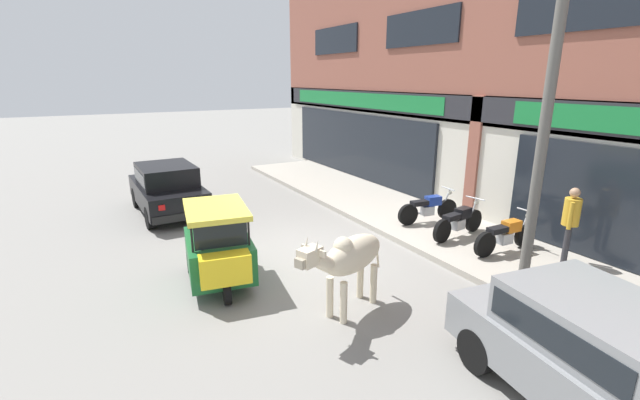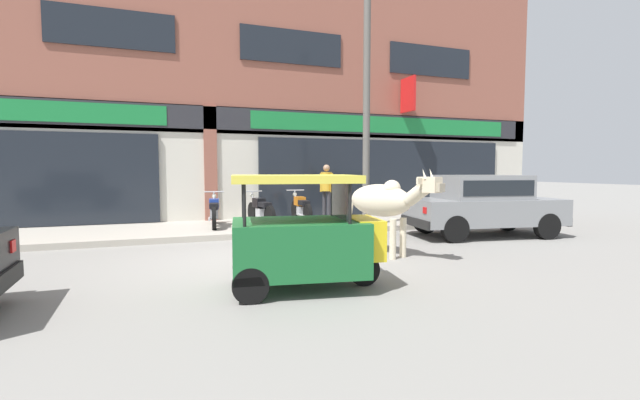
{
  "view_description": "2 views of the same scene",
  "coord_description": "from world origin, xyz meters",
  "px_view_note": "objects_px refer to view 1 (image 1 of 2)",
  "views": [
    {
      "loc": [
        7.97,
        -4.08,
        3.84
      ],
      "look_at": [
        -1.17,
        1.0,
        0.85
      ],
      "focal_mm": 24.0,
      "sensor_mm": 36.0,
      "label": 1
    },
    {
      "loc": [
        -1.29,
        -7.45,
        1.59
      ],
      "look_at": [
        1.82,
        1.0,
        0.95
      ],
      "focal_mm": 24.0,
      "sensor_mm": 36.0,
      "label": 2
    }
  ],
  "objects_px": {
    "car_0": "(167,187)",
    "motorcycle_0": "(428,208)",
    "auto_rickshaw": "(219,252)",
    "motorcycle_1": "(459,221)",
    "motorcycle_2": "(506,235)",
    "utility_pole": "(544,132)",
    "cow": "(350,257)",
    "car_1": "(599,354)",
    "pedestrian": "(571,217)"
  },
  "relations": [
    {
      "from": "auto_rickshaw",
      "to": "pedestrian",
      "type": "distance_m",
      "value": 7.05
    },
    {
      "from": "cow",
      "to": "motorcycle_1",
      "type": "relative_size",
      "value": 1.14
    },
    {
      "from": "auto_rickshaw",
      "to": "pedestrian",
      "type": "bearing_deg",
      "value": 66.53
    },
    {
      "from": "cow",
      "to": "motorcycle_1",
      "type": "distance_m",
      "value": 4.32
    },
    {
      "from": "motorcycle_1",
      "to": "pedestrian",
      "type": "bearing_deg",
      "value": 20.36
    },
    {
      "from": "auto_rickshaw",
      "to": "motorcycle_1",
      "type": "relative_size",
      "value": 1.16
    },
    {
      "from": "motorcycle_0",
      "to": "pedestrian",
      "type": "xyz_separation_m",
      "value": [
        3.34,
        0.68,
        0.6
      ]
    },
    {
      "from": "cow",
      "to": "pedestrian",
      "type": "distance_m",
      "value": 4.91
    },
    {
      "from": "car_0",
      "to": "motorcycle_0",
      "type": "distance_m",
      "value": 7.4
    },
    {
      "from": "utility_pole",
      "to": "car_0",
      "type": "bearing_deg",
      "value": -150.84
    },
    {
      "from": "car_1",
      "to": "utility_pole",
      "type": "relative_size",
      "value": 0.66
    },
    {
      "from": "cow",
      "to": "motorcycle_0",
      "type": "height_order",
      "value": "cow"
    },
    {
      "from": "car_1",
      "to": "auto_rickshaw",
      "type": "bearing_deg",
      "value": -152.35
    },
    {
      "from": "cow",
      "to": "car_0",
      "type": "xyz_separation_m",
      "value": [
        -7.19,
        -1.63,
        -0.19
      ]
    },
    {
      "from": "car_0",
      "to": "utility_pole",
      "type": "xyz_separation_m",
      "value": [
        8.29,
        4.63,
        2.18
      ]
    },
    {
      "from": "car_0",
      "to": "auto_rickshaw",
      "type": "xyz_separation_m",
      "value": [
        5.11,
        0.03,
        -0.15
      ]
    },
    {
      "from": "pedestrian",
      "to": "motorcycle_1",
      "type": "bearing_deg",
      "value": -159.64
    },
    {
      "from": "cow",
      "to": "utility_pole",
      "type": "xyz_separation_m",
      "value": [
        1.11,
        3.0,
        1.99
      ]
    },
    {
      "from": "auto_rickshaw",
      "to": "motorcycle_1",
      "type": "xyz_separation_m",
      "value": [
        0.64,
        5.65,
        -0.14
      ]
    },
    {
      "from": "motorcycle_1",
      "to": "cow",
      "type": "bearing_deg",
      "value": -70.6
    },
    {
      "from": "cow",
      "to": "motorcycle_1",
      "type": "xyz_separation_m",
      "value": [
        -1.43,
        4.05,
        -0.48
      ]
    },
    {
      "from": "motorcycle_2",
      "to": "pedestrian",
      "type": "relative_size",
      "value": 1.13
    },
    {
      "from": "auto_rickshaw",
      "to": "motorcycle_2",
      "type": "height_order",
      "value": "auto_rickshaw"
    },
    {
      "from": "car_0",
      "to": "pedestrian",
      "type": "distance_m",
      "value": 10.24
    },
    {
      "from": "motorcycle_1",
      "to": "motorcycle_2",
      "type": "relative_size",
      "value": 1.0
    },
    {
      "from": "motorcycle_1",
      "to": "motorcycle_2",
      "type": "xyz_separation_m",
      "value": [
        1.17,
        0.2,
        0.0
      ]
    },
    {
      "from": "car_1",
      "to": "pedestrian",
      "type": "relative_size",
      "value": 2.35
    },
    {
      "from": "motorcycle_0",
      "to": "pedestrian",
      "type": "bearing_deg",
      "value": 11.47
    },
    {
      "from": "motorcycle_2",
      "to": "car_0",
      "type": "bearing_deg",
      "value": -139.68
    },
    {
      "from": "car_1",
      "to": "motorcycle_0",
      "type": "xyz_separation_m",
      "value": [
        -5.94,
        2.95,
        -0.29
      ]
    },
    {
      "from": "cow",
      "to": "utility_pole",
      "type": "bearing_deg",
      "value": 69.69
    },
    {
      "from": "motorcycle_1",
      "to": "utility_pole",
      "type": "height_order",
      "value": "utility_pole"
    },
    {
      "from": "cow",
      "to": "motorcycle_2",
      "type": "height_order",
      "value": "cow"
    },
    {
      "from": "auto_rickshaw",
      "to": "motorcycle_1",
      "type": "bearing_deg",
      "value": 83.49
    },
    {
      "from": "motorcycle_1",
      "to": "car_1",
      "type": "bearing_deg",
      "value": -30.72
    },
    {
      "from": "pedestrian",
      "to": "car_1",
      "type": "bearing_deg",
      "value": -54.41
    },
    {
      "from": "cow",
      "to": "utility_pole",
      "type": "relative_size",
      "value": 0.36
    },
    {
      "from": "motorcycle_2",
      "to": "cow",
      "type": "bearing_deg",
      "value": -86.57
    },
    {
      "from": "auto_rickshaw",
      "to": "pedestrian",
      "type": "height_order",
      "value": "pedestrian"
    },
    {
      "from": "motorcycle_0",
      "to": "car_1",
      "type": "bearing_deg",
      "value": -26.41
    },
    {
      "from": "motorcycle_2",
      "to": "utility_pole",
      "type": "xyz_separation_m",
      "value": [
        1.36,
        -1.26,
        2.47
      ]
    },
    {
      "from": "car_1",
      "to": "pedestrian",
      "type": "bearing_deg",
      "value": 125.59
    },
    {
      "from": "car_0",
      "to": "motorcycle_2",
      "type": "bearing_deg",
      "value": 40.32
    },
    {
      "from": "motorcycle_0",
      "to": "motorcycle_1",
      "type": "relative_size",
      "value": 1.0
    },
    {
      "from": "utility_pole",
      "to": "car_1",
      "type": "bearing_deg",
      "value": -38.59
    },
    {
      "from": "car_0",
      "to": "car_1",
      "type": "distance_m",
      "value": 10.89
    },
    {
      "from": "car_0",
      "to": "pedestrian",
      "type": "xyz_separation_m",
      "value": [
        7.92,
        6.48,
        0.31
      ]
    },
    {
      "from": "auto_rickshaw",
      "to": "motorcycle_0",
      "type": "height_order",
      "value": "auto_rickshaw"
    },
    {
      "from": "utility_pole",
      "to": "auto_rickshaw",
      "type": "bearing_deg",
      "value": -124.69
    },
    {
      "from": "car_1",
      "to": "motorcycle_1",
      "type": "xyz_separation_m",
      "value": [
        -4.75,
        2.83,
        -0.29
      ]
    }
  ]
}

